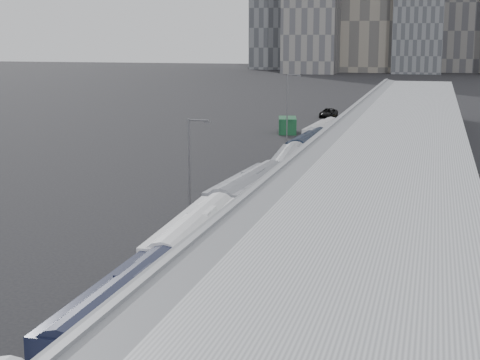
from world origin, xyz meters
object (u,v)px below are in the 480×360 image
(bus_3, at_px, (248,201))
(bus_1, at_px, (123,324))
(bus_4, at_px, (289,174))
(bus_2, at_px, (195,250))
(bus_5, at_px, (309,151))
(bus_6, at_px, (322,138))
(street_lamp_near, at_px, (191,157))
(suv, at_px, (328,113))
(street_lamp_far, at_px, (288,103))
(shipping_container, at_px, (287,125))

(bus_3, bearing_deg, bus_1, -84.86)
(bus_3, height_order, bus_4, bus_3)
(bus_2, bearing_deg, bus_5, 87.30)
(bus_6, relative_size, street_lamp_near, 1.61)
(bus_2, xyz_separation_m, street_lamp_near, (-5.99, 17.26, 3.03))
(bus_6, bearing_deg, suv, 100.04)
(suv, bearing_deg, street_lamp_far, -89.11)
(street_lamp_near, bearing_deg, bus_4, 57.84)
(bus_1, height_order, street_lamp_near, street_lamp_near)
(bus_1, bearing_deg, bus_4, 89.05)
(bus_5, distance_m, street_lamp_far, 19.77)
(suv, bearing_deg, bus_6, -80.56)
(bus_4, bearing_deg, street_lamp_far, 96.40)
(bus_3, height_order, shipping_container, bus_3)
(bus_2, bearing_deg, bus_1, -90.13)
(bus_1, relative_size, suv, 2.18)
(bus_4, relative_size, bus_5, 1.06)
(bus_1, relative_size, bus_3, 0.94)
(bus_4, xyz_separation_m, suv, (-5.78, 68.31, -0.83))
(bus_1, height_order, bus_2, bus_2)
(bus_3, relative_size, street_lamp_far, 1.44)
(street_lamp_far, bearing_deg, bus_6, -47.54)
(bus_2, distance_m, bus_3, 14.43)
(bus_4, bearing_deg, shipping_container, 96.50)
(bus_2, bearing_deg, street_lamp_near, 106.52)
(street_lamp_far, height_order, suv, street_lamp_far)
(shipping_container, bearing_deg, street_lamp_far, -90.31)
(shipping_container, bearing_deg, suv, 71.02)
(bus_5, bearing_deg, bus_1, -86.23)
(street_lamp_far, bearing_deg, bus_5, -71.31)
(bus_4, bearing_deg, street_lamp_near, -127.08)
(bus_1, height_order, bus_3, bus_3)
(bus_4, bearing_deg, bus_2, -96.28)
(bus_3, xyz_separation_m, bus_5, (0.18, 28.99, -0.14))
(bus_2, relative_size, bus_4, 1.01)
(bus_1, bearing_deg, bus_3, 90.60)
(bus_3, height_order, street_lamp_near, street_lamp_near)
(bus_3, relative_size, street_lamp_near, 1.74)
(bus_4, xyz_separation_m, bus_5, (-0.59, 15.59, -0.10))
(street_lamp_far, distance_m, shipping_container, 10.69)
(street_lamp_far, bearing_deg, bus_2, -84.33)
(bus_4, bearing_deg, bus_1, -95.10)
(bus_4, relative_size, street_lamp_near, 1.70)
(bus_1, xyz_separation_m, bus_4, (0.12, 40.26, 0.04))
(bus_5, relative_size, street_lamp_far, 1.32)
(bus_3, xyz_separation_m, bus_4, (0.77, 13.40, -0.05))
(bus_2, height_order, street_lamp_near, street_lamp_near)
(bus_2, xyz_separation_m, bus_4, (0.66, 27.83, -0.02))
(bus_4, distance_m, suv, 68.56)
(bus_5, bearing_deg, street_lamp_far, 111.98)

